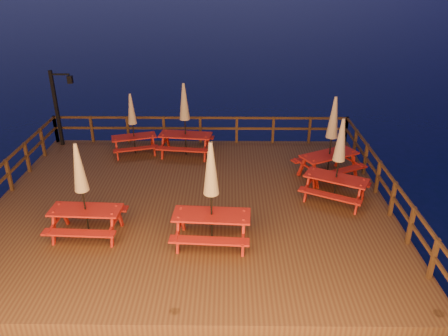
# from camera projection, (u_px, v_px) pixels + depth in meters

# --- Properties ---
(ground) EXTENTS (500.00, 500.00, 0.00)m
(ground) POSITION_uv_depth(u_px,v_px,m) (192.00, 213.00, 13.59)
(ground) COLOR black
(ground) RESTS_ON ground
(deck) EXTENTS (12.00, 10.00, 0.40)m
(deck) POSITION_uv_depth(u_px,v_px,m) (192.00, 208.00, 13.51)
(deck) COLOR #4B2B18
(deck) RESTS_ON ground
(deck_piles) EXTENTS (11.44, 9.44, 1.40)m
(deck_piles) POSITION_uv_depth(u_px,v_px,m) (192.00, 221.00, 13.72)
(deck_piles) COLOR #392012
(deck_piles) RESTS_ON ground
(railing) EXTENTS (11.80, 9.75, 1.10)m
(railing) POSITION_uv_depth(u_px,v_px,m) (195.00, 156.00, 14.69)
(railing) COLOR #392012
(railing) RESTS_ON deck
(lamp_post) EXTENTS (0.85, 0.18, 3.00)m
(lamp_post) POSITION_uv_depth(u_px,v_px,m) (59.00, 101.00, 16.79)
(lamp_post) COLOR black
(lamp_post) RESTS_ON deck
(picnic_table_0) EXTENTS (2.08, 1.75, 2.84)m
(picnic_table_0) POSITION_uv_depth(u_px,v_px,m) (211.00, 193.00, 10.91)
(picnic_table_0) COLOR #9B250E
(picnic_table_0) RESTS_ON deck
(picnic_table_1) EXTENTS (1.97, 1.77, 2.35)m
(picnic_table_1) POSITION_uv_depth(u_px,v_px,m) (133.00, 123.00, 16.25)
(picnic_table_1) COLOR #9B250E
(picnic_table_1) RESTS_ON deck
(picnic_table_2) EXTENTS (1.93, 1.62, 2.67)m
(picnic_table_2) POSITION_uv_depth(u_px,v_px,m) (82.00, 190.00, 11.25)
(picnic_table_2) COLOR #9B250E
(picnic_table_2) RESTS_ON deck
(picnic_table_3) EXTENTS (2.50, 2.35, 2.82)m
(picnic_table_3) POSITION_uv_depth(u_px,v_px,m) (332.00, 137.00, 14.36)
(picnic_table_3) COLOR #9B250E
(picnic_table_3) RESTS_ON deck
(picnic_table_4) EXTENTS (2.12, 1.82, 2.77)m
(picnic_table_4) POSITION_uv_depth(u_px,v_px,m) (185.00, 119.00, 16.06)
(picnic_table_4) COLOR #9B250E
(picnic_table_4) RESTS_ON deck
(picnic_table_5) EXTENTS (2.36, 2.22, 2.66)m
(picnic_table_5) POSITION_uv_depth(u_px,v_px,m) (339.00, 160.00, 12.93)
(picnic_table_5) COLOR #9B250E
(picnic_table_5) RESTS_ON deck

